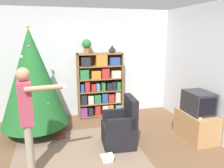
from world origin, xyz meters
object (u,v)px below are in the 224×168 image
at_px(television, 198,102).
at_px(table_lamp, 112,49).
at_px(bookshelf, 100,86).
at_px(standing_person, 27,114).
at_px(christmas_tree, 32,78).
at_px(armchair, 121,129).
at_px(potted_plant, 87,45).

distance_m(television, table_lamp, 2.29).
xyz_separation_m(bookshelf, standing_person, (-1.46, -2.02, 0.18)).
distance_m(christmas_tree, standing_person, 1.41).
height_order(christmas_tree, armchair, christmas_tree).
bearing_deg(potted_plant, armchair, -77.47).
bearing_deg(potted_plant, television, -42.10).
height_order(potted_plant, table_lamp, potted_plant).
relative_size(christmas_tree, armchair, 2.38).
distance_m(standing_person, table_lamp, 2.79).
bearing_deg(table_lamp, potted_plant, 180.00).
xyz_separation_m(armchair, standing_person, (-1.51, -0.46, 0.62)).
height_order(armchair, potted_plant, potted_plant).
relative_size(standing_person, table_lamp, 7.96).
bearing_deg(christmas_tree, standing_person, -88.84).
xyz_separation_m(christmas_tree, standing_person, (0.03, -1.39, -0.23)).
relative_size(bookshelf, potted_plant, 4.76).
relative_size(christmas_tree, table_lamp, 10.97).
relative_size(armchair, potted_plant, 2.80).
xyz_separation_m(television, potted_plant, (-1.86, 1.68, 1.02)).
bearing_deg(standing_person, potted_plant, 143.70).
bearing_deg(christmas_tree, potted_plant, 28.04).
distance_m(armchair, potted_plant, 2.15).
bearing_deg(armchair, television, 89.90).
bearing_deg(bookshelf, standing_person, -125.89).
bearing_deg(armchair, table_lamp, 174.71).
distance_m(armchair, table_lamp, 2.08).
height_order(bookshelf, christmas_tree, christmas_tree).
height_order(bookshelf, potted_plant, potted_plant).
height_order(television, christmas_tree, christmas_tree).
xyz_separation_m(standing_person, potted_plant, (1.16, 2.03, 0.81)).
bearing_deg(table_lamp, armchair, -99.51).
xyz_separation_m(christmas_tree, armchair, (1.54, -0.94, -0.85)).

